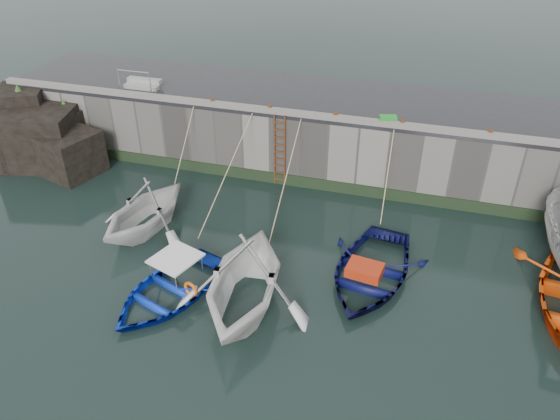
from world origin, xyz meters
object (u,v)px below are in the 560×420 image
(bollard_c, at_px, (335,116))
(ladder, at_px, (280,151))
(bollard_e, at_px, (490,133))
(bollard_b, at_px, (270,108))
(boat_near_navy, at_px, (369,277))
(fish_crate, at_px, (388,120))
(bollard_a, at_px, (213,102))
(boat_near_blacktrim, at_px, (245,305))
(boat_near_white, at_px, (148,228))
(bollard_d, at_px, (402,123))
(boat_near_blue, at_px, (169,295))

(bollard_c, bearing_deg, ladder, -171.33)
(ladder, distance_m, bollard_c, 2.81)
(bollard_e, bearing_deg, ladder, -177.60)
(ladder, relative_size, bollard_b, 11.43)
(boat_near_navy, distance_m, fish_crate, 6.46)
(bollard_a, relative_size, bollard_b, 1.00)
(boat_near_navy, height_order, bollard_b, bollard_b)
(boat_near_blacktrim, xyz_separation_m, bollard_e, (6.96, 7.87, 3.30))
(boat_near_white, height_order, bollard_e, bollard_e)
(bollard_b, bearing_deg, boat_near_white, -125.09)
(bollard_b, relative_size, bollard_e, 1.00)
(boat_near_navy, xyz_separation_m, bollard_a, (-7.62, 5.41, 3.30))
(fish_crate, height_order, bollard_d, fish_crate)
(boat_near_blue, height_order, bollard_a, bollard_a)
(fish_crate, bearing_deg, bollard_a, 167.19)
(boat_near_blue, xyz_separation_m, fish_crate, (5.74, 8.23, 3.32))
(boat_near_blacktrim, bearing_deg, boat_near_blue, 179.85)
(boat_near_blue, bearing_deg, boat_near_navy, 42.92)
(fish_crate, distance_m, bollard_b, 4.74)
(bollard_a, relative_size, bollard_e, 1.00)
(boat_near_white, relative_size, boat_near_blue, 0.99)
(boat_near_white, bearing_deg, bollard_e, 34.46)
(boat_near_blacktrim, xyz_separation_m, bollard_a, (-4.04, 7.87, 3.30))
(bollard_a, bearing_deg, ladder, -6.38)
(fish_crate, relative_size, bollard_a, 2.31)
(boat_near_blue, distance_m, bollard_c, 9.50)
(boat_near_blue, height_order, fish_crate, fish_crate)
(boat_near_white, bearing_deg, ladder, 61.36)
(boat_near_blacktrim, relative_size, bollard_d, 18.65)
(bollard_b, bearing_deg, fish_crate, 1.45)
(boat_near_blacktrim, bearing_deg, bollard_c, 75.99)
(boat_near_blue, bearing_deg, bollard_b, 102.08)
(boat_near_navy, relative_size, fish_crate, 7.71)
(fish_crate, distance_m, bollard_d, 0.57)
(boat_near_blacktrim, bearing_deg, bollard_d, 58.84)
(bollard_b, bearing_deg, boat_near_blue, -97.00)
(bollard_c, xyz_separation_m, bollard_e, (5.80, 0.00, 0.00))
(boat_near_blue, bearing_deg, boat_near_white, 146.13)
(boat_near_blacktrim, relative_size, boat_near_navy, 1.05)
(bollard_b, height_order, bollard_c, same)
(boat_near_navy, bearing_deg, bollard_e, 66.06)
(ladder, height_order, bollard_d, bollard_d)
(ladder, height_order, bollard_e, bollard_e)
(bollard_b, height_order, bollard_d, same)
(ladder, relative_size, bollard_a, 11.43)
(boat_near_blacktrim, xyz_separation_m, boat_near_navy, (3.58, 2.46, 0.00))
(bollard_a, relative_size, bollard_d, 1.00)
(boat_near_white, distance_m, bollard_d, 10.54)
(bollard_b, bearing_deg, boat_near_blacktrim, -78.92)
(ladder, relative_size, fish_crate, 4.95)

